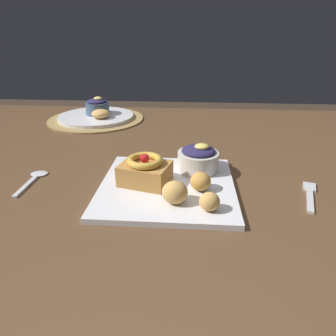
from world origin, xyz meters
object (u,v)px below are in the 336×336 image
fritter_middle (200,181)px  fork (310,194)px  cake_slice (145,171)px  fritter_front (175,192)px  fritter_back (210,202)px  back_ramekin (97,107)px  front_plate (167,186)px  back_pastry (101,114)px  berry_ramekin (198,158)px  spoon (34,179)px  back_plate (96,117)px

fritter_middle → fork: (0.23, 0.01, -0.03)m
cake_slice → fritter_middle: size_ratio=2.69×
fritter_front → fritter_back: fritter_front is taller
cake_slice → back_ramekin: (-0.26, 0.54, 0.01)m
front_plate → fritter_middle: size_ratio=6.51×
fritter_front → back_pastry: (-0.30, 0.56, -0.00)m
berry_ramekin → fritter_middle: bearing=-87.9°
spoon → back_ramekin: bearing=-0.0°
front_plate → berry_ramekin: (0.07, 0.08, 0.03)m
cake_slice → fritter_middle: 0.12m
front_plate → fritter_back: bearing=-49.1°
back_plate → fork: size_ratio=2.24×
fritter_front → fritter_back: bearing=-19.0°
front_plate → fritter_middle: (0.07, -0.02, 0.02)m
cake_slice → back_ramekin: bearing=115.7°
fork → spoon: 0.60m
back_ramekin → berry_ramekin: bearing=-51.3°
fritter_front → fork: fritter_front is taller
fritter_middle → fritter_back: 0.08m
back_ramekin → fork: bearing=-42.3°
fritter_back → front_plate: bearing=130.9°
berry_ramekin → fork: (0.23, -0.08, -0.04)m
cake_slice → fritter_front: bearing=-48.8°
fork → back_pastry: bearing=67.1°
fritter_back → back_pastry: (-0.36, 0.58, 0.00)m
front_plate → fritter_middle: fritter_middle is taller
berry_ramekin → fritter_back: 0.17m
berry_ramekin → back_pastry: bearing=130.1°
front_plate → fritter_front: 0.08m
spoon → fritter_middle: bearing=-96.1°
berry_ramekin → spoon: size_ratio=0.75×
back_plate → spoon: bearing=-89.7°
front_plate → fritter_front: (0.02, -0.07, 0.03)m
fritter_back → cake_slice: bearing=143.0°
spoon → fritter_front: bearing=-106.2°
back_ramekin → spoon: bearing=-90.1°
fritter_back → fork: fritter_back is taller
cake_slice → fork: bearing=-1.5°
back_plate → spoon: size_ratio=2.20×
spoon → fritter_back: bearing=-106.6°
berry_ramekin → back_ramekin: back_ramekin is taller
berry_ramekin → back_plate: size_ratio=0.34×
cake_slice → fritter_back: (0.13, -0.10, -0.01)m
back_pastry → spoon: 0.47m
cake_slice → back_pastry: bearing=115.6°
front_plate → berry_ramekin: size_ratio=2.99×
back_ramekin → fork: back_ramekin is taller
back_ramekin → back_plate: bearing=-103.8°
back_plate → back_ramekin: back_ramekin is taller
back_pastry → spoon: bearing=-93.3°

